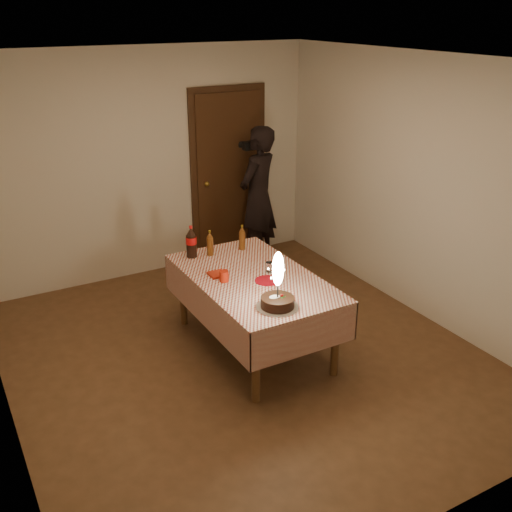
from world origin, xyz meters
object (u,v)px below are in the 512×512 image
at_px(amber_bottle_left, 210,244).
at_px(clear_cup, 269,267).
at_px(red_cup, 224,276).
at_px(birthday_cake, 278,294).
at_px(cola_bottle, 191,242).
at_px(photographer, 258,196).
at_px(amber_bottle_right, 242,238).
at_px(red_plate, 267,281).
at_px(dining_table, 253,286).

bearing_deg(amber_bottle_left, clear_cup, -63.97).
bearing_deg(red_cup, birthday_cake, -76.52).
xyz_separation_m(cola_bottle, photographer, (1.34, 1.06, -0.03)).
bearing_deg(birthday_cake, clear_cup, 64.83).
distance_m(red_cup, amber_bottle_left, 0.63).
xyz_separation_m(red_cup, clear_cup, (0.45, -0.01, -0.01)).
bearing_deg(amber_bottle_right, photographer, 53.97).
bearing_deg(red_plate, amber_bottle_right, 78.15).
xyz_separation_m(red_plate, clear_cup, (0.12, 0.17, 0.04)).
relative_size(red_cup, clear_cup, 1.11).
bearing_deg(red_plate, birthday_cake, -110.85).
bearing_deg(red_cup, dining_table, -8.49).
height_order(red_plate, amber_bottle_right, amber_bottle_right).
relative_size(amber_bottle_left, photographer, 0.15).
xyz_separation_m(red_cup, cola_bottle, (-0.02, 0.65, 0.10)).
height_order(clear_cup, cola_bottle, cola_bottle).
height_order(dining_table, cola_bottle, cola_bottle).
bearing_deg(amber_bottle_left, photographer, 43.64).
bearing_deg(birthday_cake, red_cup, 103.48).
bearing_deg(birthday_cake, red_plate, 69.15).
xyz_separation_m(clear_cup, cola_bottle, (-0.48, 0.67, 0.11)).
xyz_separation_m(red_plate, cola_bottle, (-0.36, 0.83, 0.15)).
bearing_deg(clear_cup, red_cup, 178.14).
distance_m(clear_cup, photographer, 1.93).
xyz_separation_m(red_plate, red_cup, (-0.33, 0.18, 0.05)).
bearing_deg(red_cup, red_plate, -28.56).
height_order(birthday_cake, red_plate, birthday_cake).
relative_size(clear_cup, amber_bottle_left, 0.35).
relative_size(birthday_cake, red_plate, 2.20).
xyz_separation_m(dining_table, amber_bottle_right, (0.22, 0.63, 0.22)).
relative_size(amber_bottle_right, photographer, 0.15).
bearing_deg(amber_bottle_right, red_cup, -130.23).
relative_size(red_plate, red_cup, 2.20).
relative_size(red_plate, cola_bottle, 0.69).
bearing_deg(red_plate, clear_cup, 54.28).
distance_m(amber_bottle_left, amber_bottle_right, 0.34).
height_order(red_cup, photographer, photographer).
distance_m(cola_bottle, amber_bottle_left, 0.18).
distance_m(birthday_cake, red_cup, 0.67).
relative_size(birthday_cake, amber_bottle_left, 1.89).
height_order(dining_table, photographer, photographer).
xyz_separation_m(dining_table, photographer, (1.04, 1.75, 0.22)).
xyz_separation_m(dining_table, cola_bottle, (-0.29, 0.69, 0.25)).
xyz_separation_m(dining_table, amber_bottle_left, (-0.12, 0.64, 0.22)).
bearing_deg(red_cup, photographer, 52.48).
distance_m(birthday_cake, amber_bottle_right, 1.28).
relative_size(dining_table, amber_bottle_right, 6.75).
xyz_separation_m(amber_bottle_right, photographer, (0.82, 1.13, 0.00)).
distance_m(clear_cup, cola_bottle, 0.83).
distance_m(dining_table, photographer, 2.05).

